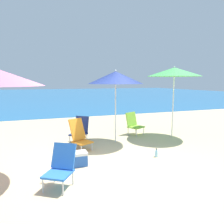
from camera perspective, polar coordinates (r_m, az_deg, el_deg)
name	(u,v)px	position (r m, az deg, el deg)	size (l,w,h in m)	color
ground_plane	(107,162)	(5.06, -1.34, -12.92)	(60.00, 60.00, 0.00)	#D1BA89
sea_water	(44,94)	(30.89, -17.29, 4.39)	(60.00, 40.00, 0.01)	#23669E
beach_umbrella_navy	(116,78)	(6.35, 0.94, 8.97)	(1.61, 1.61, 2.13)	white
beach_umbrella_green	(174,72)	(7.33, 15.97, 10.01)	(1.72, 1.72, 2.28)	white
beach_chair_lime	(134,123)	(7.48, 5.66, -2.88)	(0.64, 0.65, 0.75)	silver
beach_chair_orange	(80,135)	(5.88, -8.48, -5.97)	(0.60, 0.68, 0.81)	silver
beach_chair_blue	(61,165)	(3.98, -13.21, -13.38)	(0.65, 0.69, 0.72)	silver
beach_chair_navy	(80,129)	(6.58, -8.31, -4.48)	(0.65, 0.65, 0.77)	silver
water_bottle	(156,154)	(5.46, 11.49, -10.58)	(0.07, 0.07, 0.20)	#8CCCEA
cooler_box	(75,159)	(4.86, -9.52, -12.01)	(0.50, 0.28, 0.30)	#2859B2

